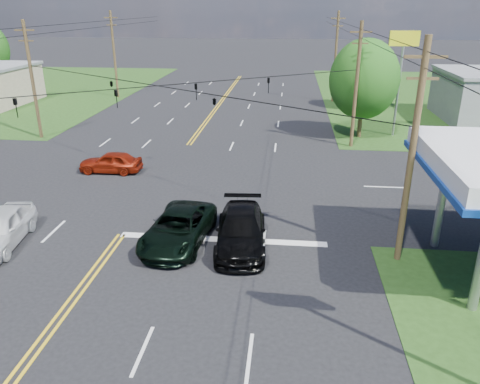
# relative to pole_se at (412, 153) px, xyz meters

# --- Properties ---
(ground) EXTENTS (280.00, 280.00, 0.00)m
(ground) POSITION_rel_pole_se_xyz_m (-13.00, 9.00, -4.92)
(ground) COLOR black
(ground) RESTS_ON ground
(stop_bar) EXTENTS (10.00, 0.50, 0.02)m
(stop_bar) POSITION_rel_pole_se_xyz_m (-8.00, 1.00, -4.92)
(stop_bar) COLOR silver
(stop_bar) RESTS_ON ground
(pole_se) EXTENTS (1.60, 0.28, 9.50)m
(pole_se) POSITION_rel_pole_se_xyz_m (0.00, 0.00, 0.00)
(pole_se) COLOR #46361D
(pole_se) RESTS_ON ground
(pole_nw) EXTENTS (1.60, 0.28, 9.50)m
(pole_nw) POSITION_rel_pole_se_xyz_m (-26.00, 18.00, 0.00)
(pole_nw) COLOR #46361D
(pole_nw) RESTS_ON ground
(pole_ne) EXTENTS (1.60, 0.28, 9.50)m
(pole_ne) POSITION_rel_pole_se_xyz_m (0.00, 18.00, 0.00)
(pole_ne) COLOR #46361D
(pole_ne) RESTS_ON ground
(pole_left_far) EXTENTS (1.60, 0.28, 10.00)m
(pole_left_far) POSITION_rel_pole_se_xyz_m (-26.00, 37.00, 0.25)
(pole_left_far) COLOR #46361D
(pole_left_far) RESTS_ON ground
(pole_right_far) EXTENTS (1.60, 0.28, 10.00)m
(pole_right_far) POSITION_rel_pole_se_xyz_m (0.00, 37.00, 0.25)
(pole_right_far) COLOR #46361D
(pole_right_far) RESTS_ON ground
(span_wire_signals) EXTENTS (26.00, 18.00, 1.13)m
(span_wire_signals) POSITION_rel_pole_se_xyz_m (-13.00, 9.00, 1.08)
(span_wire_signals) COLOR black
(span_wire_signals) RESTS_ON ground
(power_lines) EXTENTS (26.04, 100.00, 0.64)m
(power_lines) POSITION_rel_pole_se_xyz_m (-13.00, 7.00, 3.68)
(power_lines) COLOR black
(power_lines) RESTS_ON ground
(tree_right_a) EXTENTS (5.70, 5.70, 8.18)m
(tree_right_a) POSITION_rel_pole_se_xyz_m (1.00, 21.00, -0.05)
(tree_right_a) COLOR #46361D
(tree_right_a) RESTS_ON ground
(tree_right_b) EXTENTS (4.94, 4.94, 7.09)m
(tree_right_b) POSITION_rel_pole_se_xyz_m (3.50, 33.00, -0.70)
(tree_right_b) COLOR #46361D
(tree_right_b) RESTS_ON ground
(pickup_dkgreen) EXTENTS (3.09, 5.79, 1.55)m
(pickup_dkgreen) POSITION_rel_pole_se_xyz_m (-10.00, 0.50, -4.14)
(pickup_dkgreen) COLOR black
(pickup_dkgreen) RESTS_ON ground
(suv_black) EXTENTS (2.63, 5.69, 1.61)m
(suv_black) POSITION_rel_pole_se_xyz_m (-7.04, 0.50, -4.11)
(suv_black) COLOR black
(suv_black) RESTS_ON ground
(pickup_white) EXTENTS (2.61, 5.11, 1.67)m
(pickup_white) POSITION_rel_pole_se_xyz_m (-18.25, -0.53, -4.08)
(pickup_white) COLOR silver
(pickup_white) RESTS_ON ground
(sedan_red) EXTENTS (4.15, 1.70, 1.41)m
(sedan_red) POSITION_rel_pole_se_xyz_m (-16.85, 10.00, -4.21)
(sedan_red) COLOR maroon
(sedan_red) RESTS_ON ground
(polesign_ne) EXTENTS (2.38, 0.32, 8.64)m
(polesign_ne) POSITION_rel_pole_se_xyz_m (4.00, 21.85, 1.90)
(polesign_ne) COLOR #A5A5AA
(polesign_ne) RESTS_ON ground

